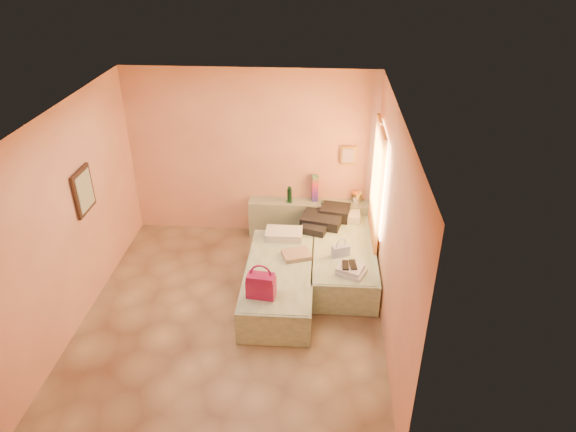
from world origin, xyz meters
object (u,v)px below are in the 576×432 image
at_px(headboard_ledge, 310,219).
at_px(towel_stack, 352,271).
at_px(flower_vase, 356,195).
at_px(water_bottle, 289,195).
at_px(green_book, 326,203).
at_px(bed_right, 343,259).
at_px(blue_handbag, 341,251).
at_px(magenta_handbag, 261,285).
at_px(bed_left, 280,282).

xyz_separation_m(headboard_ledge, towel_stack, (0.62, -1.77, 0.23)).
relative_size(flower_vase, towel_stack, 0.72).
bearing_deg(water_bottle, green_book, 0.43).
height_order(bed_right, towel_stack, towel_stack).
bearing_deg(green_book, blue_handbag, -77.20).
bearing_deg(blue_handbag, water_bottle, 99.13).
bearing_deg(headboard_ledge, magenta_handbag, -103.43).
bearing_deg(green_book, flower_vase, 13.29).
relative_size(green_book, flower_vase, 0.64).
xyz_separation_m(bed_right, magenta_handbag, (-1.08, -1.28, 0.42)).
bearing_deg(bed_left, water_bottle, 89.04).
height_order(headboard_ledge, blue_handbag, blue_handbag).
xyz_separation_m(water_bottle, green_book, (0.61, 0.00, -0.12)).
distance_m(bed_right, blue_handbag, 0.44).
bearing_deg(magenta_handbag, towel_stack, 32.58).
xyz_separation_m(bed_right, towel_stack, (0.09, -0.72, 0.30)).
bearing_deg(headboard_ledge, bed_left, -102.44).
height_order(green_book, magenta_handbag, magenta_handbag).
distance_m(bed_right, green_book, 1.12).
distance_m(bed_left, flower_vase, 2.14).
height_order(headboard_ledge, towel_stack, headboard_ledge).
xyz_separation_m(bed_left, green_book, (0.64, 1.66, 0.41)).
bearing_deg(blue_handbag, green_book, 75.92).
xyz_separation_m(headboard_ledge, blue_handbag, (0.47, -1.33, 0.26)).
relative_size(headboard_ledge, towel_stack, 5.86).
xyz_separation_m(magenta_handbag, blue_handbag, (1.03, 0.99, -0.09)).
xyz_separation_m(green_book, towel_stack, (0.35, -1.73, -0.11)).
height_order(bed_right, green_book, green_book).
bearing_deg(headboard_ledge, blue_handbag, -70.47).
distance_m(bed_left, towel_stack, 1.04).
height_order(water_bottle, flower_vase, water_bottle).
relative_size(bed_left, magenta_handbag, 5.56).
bearing_deg(towel_stack, bed_left, 176.23).
distance_m(blue_handbag, towel_stack, 0.46).
relative_size(water_bottle, blue_handbag, 1.10).
bearing_deg(water_bottle, blue_handbag, -57.54).
height_order(headboard_ledge, magenta_handbag, magenta_handbag).
distance_m(headboard_ledge, bed_right, 1.18).
distance_m(bed_right, magenta_handbag, 1.72).
height_order(bed_left, magenta_handbag, magenta_handbag).
bearing_deg(green_book, bed_left, -107.40).
distance_m(bed_right, towel_stack, 0.78).
height_order(flower_vase, towel_stack, flower_vase).
bearing_deg(magenta_handbag, blue_handbag, 51.01).
distance_m(water_bottle, flower_vase, 1.10).
bearing_deg(bed_right, headboard_ledge, 116.53).
distance_m(flower_vase, magenta_handbag, 2.71).
bearing_deg(blue_handbag, bed_right, 56.19).
distance_m(bed_left, blue_handbag, 0.98).
bearing_deg(bed_left, magenta_handbag, -106.12).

